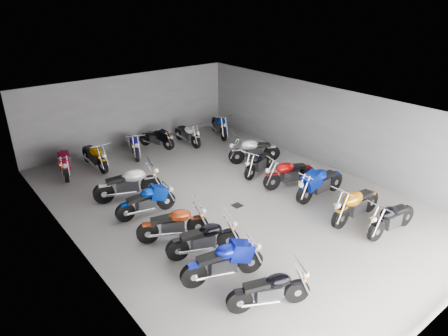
{
  "coord_description": "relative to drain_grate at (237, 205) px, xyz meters",
  "views": [
    {
      "loc": [
        -7.56,
        -9.31,
        6.58
      ],
      "look_at": [
        0.17,
        0.42,
        1.0
      ],
      "focal_mm": 32.0,
      "sensor_mm": 36.0,
      "label": 1
    }
  ],
  "objects": [
    {
      "name": "motorcycle_left_a",
      "position": [
        -2.41,
        -3.98,
        0.46
      ],
      "size": [
        1.83,
        0.94,
        0.86
      ],
      "rotation": [
        0.0,
        0.0,
        -2.0
      ],
      "color": "black",
      "rests_on": "ground"
    },
    {
      "name": "motorcycle_right_c",
      "position": [
        2.6,
        -1.29,
        0.54
      ],
      "size": [
        2.27,
        0.44,
        1.0
      ],
      "rotation": [
        0.0,
        0.0,
        1.57
      ],
      "color": "black",
      "rests_on": "ground"
    },
    {
      "name": "motorcycle_left_b",
      "position": [
        -2.63,
        -2.59,
        0.51
      ],
      "size": [
        2.09,
        0.77,
        0.95
      ],
      "rotation": [
        0.0,
        0.0,
        -1.87
      ],
      "color": "black",
      "rests_on": "ground"
    },
    {
      "name": "ceiling",
      "position": [
        0.0,
        0.5,
        3.21
      ],
      "size": [
        10.0,
        14.0,
        0.04
      ],
      "primitive_type": "cube",
      "color": "black",
      "rests_on": "wall_back"
    },
    {
      "name": "wall_right",
      "position": [
        5.0,
        0.5,
        1.59
      ],
      "size": [
        0.1,
        14.0,
        3.2
      ],
      "primitive_type": "cube",
      "color": "gray",
      "rests_on": "ground"
    },
    {
      "name": "motorcycle_back_c",
      "position": [
        -0.61,
        6.12,
        0.5
      ],
      "size": [
        0.84,
        2.01,
        0.92
      ],
      "rotation": [
        0.0,
        0.0,
        2.79
      ],
      "color": "black",
      "rests_on": "ground"
    },
    {
      "name": "wall_left",
      "position": [
        -5.0,
        0.5,
        1.59
      ],
      "size": [
        0.1,
        14.0,
        3.2
      ],
      "primitive_type": "cube",
      "color": "gray",
      "rests_on": "ground"
    },
    {
      "name": "motorcycle_back_b",
      "position": [
        -2.46,
        5.91,
        0.51
      ],
      "size": [
        0.44,
        2.16,
        0.95
      ],
      "rotation": [
        0.0,
        0.0,
        3.17
      ],
      "color": "black",
      "rests_on": "ground"
    },
    {
      "name": "motorcycle_right_f",
      "position": [
        2.9,
        2.38,
        0.52
      ],
      "size": [
        2.06,
        1.05,
        0.97
      ],
      "rotation": [
        0.0,
        0.0,
        1.14
      ],
      "color": "black",
      "rests_on": "ground"
    },
    {
      "name": "ground",
      "position": [
        0.0,
        0.5,
        -0.01
      ],
      "size": [
        14.0,
        14.0,
        0.0
      ],
      "primitive_type": "plane",
      "color": "gray",
      "rests_on": "ground"
    },
    {
      "name": "motorcycle_left_e",
      "position": [
        -2.61,
        1.35,
        0.47
      ],
      "size": [
        2.0,
        0.44,
        0.88
      ],
      "rotation": [
        0.0,
        0.0,
        -1.66
      ],
      "color": "black",
      "rests_on": "ground"
    },
    {
      "name": "motorcycle_left_d",
      "position": [
        -2.65,
        -0.33,
        0.49
      ],
      "size": [
        1.96,
        0.93,
        0.91
      ],
      "rotation": [
        0.0,
        0.0,
        -1.97
      ],
      "color": "black",
      "rests_on": "ground"
    },
    {
      "name": "motorcycle_left_c",
      "position": [
        -2.41,
        -1.47,
        0.48
      ],
      "size": [
        1.98,
        0.77,
        0.9
      ],
      "rotation": [
        0.0,
        0.0,
        -1.89
      ],
      "color": "black",
      "rests_on": "ground"
    },
    {
      "name": "motorcycle_back_f",
      "position": [
        3.81,
        5.86,
        0.52
      ],
      "size": [
        0.93,
        2.1,
        0.97
      ],
      "rotation": [
        0.0,
        0.0,
        2.77
      ],
      "color": "black",
      "rests_on": "ground"
    },
    {
      "name": "motorcycle_right_d",
      "position": [
        2.41,
        -0.05,
        0.51
      ],
      "size": [
        2.12,
        0.66,
        0.94
      ],
      "rotation": [
        0.0,
        0.0,
        1.33
      ],
      "color": "black",
      "rests_on": "ground"
    },
    {
      "name": "motorcycle_back_e",
      "position": [
        1.96,
        5.87,
        0.49
      ],
      "size": [
        0.41,
        2.05,
        0.9
      ],
      "rotation": [
        0.0,
        0.0,
        3.12
      ],
      "color": "black",
      "rests_on": "ground"
    },
    {
      "name": "motorcycle_right_b",
      "position": [
        2.29,
        -2.93,
        0.54
      ],
      "size": [
        2.27,
        0.45,
        1.0
      ],
      "rotation": [
        0.0,
        0.0,
        1.59
      ],
      "color": "black",
      "rests_on": "ground"
    },
    {
      "name": "motorcycle_back_d",
      "position": [
        0.61,
        6.33,
        0.44
      ],
      "size": [
        0.9,
        1.75,
        0.82
      ],
      "rotation": [
        0.0,
        0.0,
        3.57
      ],
      "color": "black",
      "rests_on": "ground"
    },
    {
      "name": "motorcycle_back_a",
      "position": [
        -3.6,
        6.03,
        0.52
      ],
      "size": [
        0.77,
        2.13,
        0.96
      ],
      "rotation": [
        0.0,
        0.0,
        2.85
      ],
      "color": "black",
      "rests_on": "ground"
    },
    {
      "name": "wall_back",
      "position": [
        0.0,
        7.5,
        1.59
      ],
      "size": [
        10.0,
        0.1,
        3.2
      ],
      "primitive_type": "cube",
      "color": "gray",
      "rests_on": "ground"
    },
    {
      "name": "motorcycle_right_e",
      "position": [
        2.29,
        1.4,
        0.46
      ],
      "size": [
        1.92,
        0.66,
        0.86
      ],
      "rotation": [
        0.0,
        0.0,
        1.85
      ],
      "color": "black",
      "rests_on": "ground"
    },
    {
      "name": "motorcycle_left_f",
      "position": [
        -2.57,
        2.71,
        0.55
      ],
      "size": [
        2.26,
        0.75,
        1.01
      ],
      "rotation": [
        0.0,
        0.0,
        -1.83
      ],
      "color": "black",
      "rests_on": "ground"
    },
    {
      "name": "drain_grate",
      "position": [
        0.0,
        0.0,
        0.0
      ],
      "size": [
        0.32,
        0.32,
        0.01
      ],
      "primitive_type": "cube",
      "color": "black",
      "rests_on": "ground"
    },
    {
      "name": "motorcycle_right_a",
      "position": [
        2.47,
        -4.03,
        0.49
      ],
      "size": [
        2.07,
        0.44,
        0.91
      ],
      "rotation": [
        0.0,
        0.0,
        1.51
      ],
      "color": "black",
      "rests_on": "ground"
    }
  ]
}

